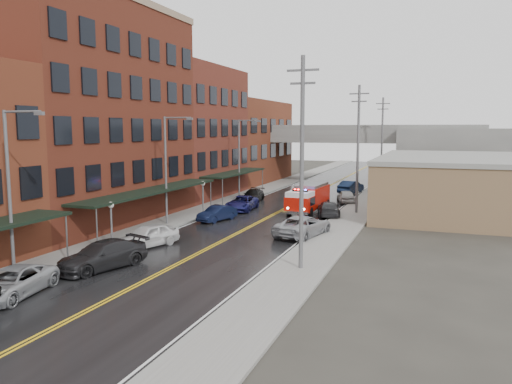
% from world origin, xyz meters
% --- Properties ---
extents(road, '(11.00, 160.00, 0.02)m').
position_xyz_m(road, '(0.00, 30.00, 0.01)').
color(road, black).
rests_on(road, ground).
extents(sidewalk_left, '(3.00, 160.00, 0.15)m').
position_xyz_m(sidewalk_left, '(-7.30, 30.00, 0.07)').
color(sidewalk_left, slate).
rests_on(sidewalk_left, ground).
extents(sidewalk_right, '(3.00, 160.00, 0.15)m').
position_xyz_m(sidewalk_right, '(7.30, 30.00, 0.07)').
color(sidewalk_right, slate).
rests_on(sidewalk_right, ground).
extents(curb_left, '(0.30, 160.00, 0.15)m').
position_xyz_m(curb_left, '(-5.65, 30.00, 0.07)').
color(curb_left, gray).
rests_on(curb_left, ground).
extents(curb_right, '(0.30, 160.00, 0.15)m').
position_xyz_m(curb_right, '(5.65, 30.00, 0.07)').
color(curb_right, gray).
rests_on(curb_right, ground).
extents(brick_building_b, '(9.00, 20.00, 18.00)m').
position_xyz_m(brick_building_b, '(-13.30, 23.00, 9.00)').
color(brick_building_b, '#582417').
rests_on(brick_building_b, ground).
extents(brick_building_c, '(9.00, 15.00, 15.00)m').
position_xyz_m(brick_building_c, '(-13.30, 40.50, 7.50)').
color(brick_building_c, '#5D211C').
rests_on(brick_building_c, ground).
extents(brick_building_far, '(9.00, 20.00, 12.00)m').
position_xyz_m(brick_building_far, '(-13.30, 58.00, 6.00)').
color(brick_building_far, brown).
rests_on(brick_building_far, ground).
extents(tan_building, '(14.00, 22.00, 5.00)m').
position_xyz_m(tan_building, '(16.00, 40.00, 2.50)').
color(tan_building, olive).
rests_on(tan_building, ground).
extents(right_far_block, '(18.00, 30.00, 8.00)m').
position_xyz_m(right_far_block, '(18.00, 70.00, 4.00)').
color(right_far_block, slate).
rests_on(right_far_block, ground).
extents(awning_1, '(2.60, 18.00, 3.09)m').
position_xyz_m(awning_1, '(-7.49, 23.00, 2.99)').
color(awning_1, black).
rests_on(awning_1, ground).
extents(awning_2, '(2.60, 13.00, 3.09)m').
position_xyz_m(awning_2, '(-7.49, 40.50, 2.99)').
color(awning_2, black).
rests_on(awning_2, ground).
extents(globe_lamp_1, '(0.44, 0.44, 3.12)m').
position_xyz_m(globe_lamp_1, '(-6.40, 16.00, 2.31)').
color(globe_lamp_1, '#59595B').
rests_on(globe_lamp_1, ground).
extents(globe_lamp_2, '(0.44, 0.44, 3.12)m').
position_xyz_m(globe_lamp_2, '(-6.40, 30.00, 2.31)').
color(globe_lamp_2, '#59595B').
rests_on(globe_lamp_2, ground).
extents(street_lamp_0, '(2.64, 0.22, 9.00)m').
position_xyz_m(street_lamp_0, '(-6.55, 8.00, 5.19)').
color(street_lamp_0, '#59595B').
rests_on(street_lamp_0, ground).
extents(street_lamp_1, '(2.64, 0.22, 9.00)m').
position_xyz_m(street_lamp_1, '(-6.55, 24.00, 5.19)').
color(street_lamp_1, '#59595B').
rests_on(street_lamp_1, ground).
extents(street_lamp_2, '(2.64, 0.22, 9.00)m').
position_xyz_m(street_lamp_2, '(-6.55, 40.00, 5.19)').
color(street_lamp_2, '#59595B').
rests_on(street_lamp_2, ground).
extents(utility_pole_0, '(1.80, 0.24, 12.00)m').
position_xyz_m(utility_pole_0, '(7.20, 15.00, 6.31)').
color(utility_pole_0, '#59595B').
rests_on(utility_pole_0, ground).
extents(utility_pole_1, '(1.80, 0.24, 12.00)m').
position_xyz_m(utility_pole_1, '(7.20, 35.00, 6.31)').
color(utility_pole_1, '#59595B').
rests_on(utility_pole_1, ground).
extents(utility_pole_2, '(1.80, 0.24, 12.00)m').
position_xyz_m(utility_pole_2, '(7.20, 55.00, 6.31)').
color(utility_pole_2, '#59595B').
rests_on(utility_pole_2, ground).
extents(overpass, '(40.00, 10.00, 7.50)m').
position_xyz_m(overpass, '(0.00, 62.00, 5.99)').
color(overpass, slate).
rests_on(overpass, ground).
extents(fire_truck, '(3.27, 7.41, 2.66)m').
position_xyz_m(fire_truck, '(2.65, 34.45, 1.44)').
color(fire_truck, '#B91308').
rests_on(fire_truck, ground).
extents(parked_car_left_2, '(3.06, 5.29, 1.39)m').
position_xyz_m(parked_car_left_2, '(-4.64, 5.80, 0.69)').
color(parked_car_left_2, '#979A9F').
rests_on(parked_car_left_2, ground).
extents(parked_car_left_3, '(3.81, 5.91, 1.59)m').
position_xyz_m(parked_car_left_3, '(-3.60, 11.30, 0.80)').
color(parked_car_left_3, black).
rests_on(parked_car_left_3, ground).
extents(parked_car_left_4, '(3.22, 4.94, 1.56)m').
position_xyz_m(parked_car_left_4, '(-4.06, 16.80, 0.78)').
color(parked_car_left_4, silver).
rests_on(parked_car_left_4, ground).
extents(parked_car_left_5, '(2.42, 4.29, 1.34)m').
position_xyz_m(parked_car_left_5, '(-3.65, 27.20, 0.67)').
color(parked_car_left_5, black).
rests_on(parked_car_left_5, ground).
extents(parked_car_left_6, '(2.83, 5.33, 1.43)m').
position_xyz_m(parked_car_left_6, '(-3.74, 33.20, 0.71)').
color(parked_car_left_6, '#161652').
rests_on(parked_car_left_6, ground).
extents(parked_car_left_7, '(2.32, 4.75, 1.33)m').
position_xyz_m(parked_car_left_7, '(-4.83, 39.20, 0.67)').
color(parked_car_left_7, black).
rests_on(parked_car_left_7, ground).
extents(parked_car_right_0, '(3.77, 6.09, 1.57)m').
position_xyz_m(parked_car_right_0, '(5.00, 23.80, 0.79)').
color(parked_car_right_0, '#989AA0').
rests_on(parked_car_right_0, ground).
extents(parked_car_right_1, '(3.06, 5.09, 1.38)m').
position_xyz_m(parked_car_right_1, '(5.00, 32.95, 0.69)').
color(parked_car_right_1, '#29292B').
rests_on(parked_car_right_1, ground).
extents(parked_car_right_2, '(2.80, 4.41, 1.40)m').
position_xyz_m(parked_car_right_2, '(5.00, 41.80, 0.70)').
color(parked_car_right_2, '#B2B2B2').
rests_on(parked_car_right_2, ground).
extents(parked_car_right_3, '(2.68, 5.07, 1.59)m').
position_xyz_m(parked_car_right_3, '(4.16, 49.91, 0.79)').
color(parked_car_right_3, black).
rests_on(parked_car_right_3, ground).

